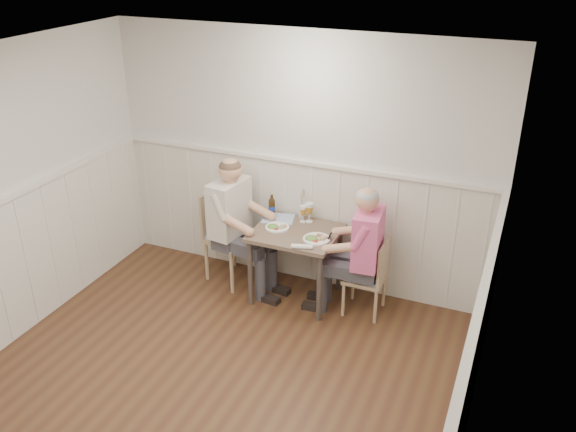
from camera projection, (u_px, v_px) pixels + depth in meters
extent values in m
plane|color=#47291B|center=(192.00, 412.00, 4.74)|extent=(4.50, 4.50, 0.00)
cube|color=silver|center=(300.00, 162.00, 6.06)|extent=(4.00, 0.04, 2.60)
cube|color=silver|center=(479.00, 337.00, 3.49)|extent=(0.04, 4.50, 2.60)
cube|color=white|center=(162.00, 81.00, 3.63)|extent=(4.00, 4.50, 0.02)
cube|color=beige|center=(299.00, 222.00, 6.33)|extent=(3.98, 0.03, 1.30)
cube|color=beige|center=(462.00, 422.00, 3.77)|extent=(0.03, 4.48, 1.30)
cube|color=silver|center=(299.00, 161.00, 6.02)|extent=(3.98, 0.06, 0.04)
cube|color=silver|center=(474.00, 333.00, 3.49)|extent=(0.06, 4.48, 0.04)
cube|color=brown|center=(296.00, 233.00, 5.92)|extent=(0.82, 0.70, 0.04)
cylinder|color=#3F3833|center=(250.00, 273.00, 5.95)|extent=(0.05, 0.05, 0.71)
cylinder|color=#3F3833|center=(275.00, 246.00, 6.45)|extent=(0.05, 0.05, 0.71)
cylinder|color=#3F3833|center=(319.00, 289.00, 5.70)|extent=(0.05, 0.05, 0.71)
cylinder|color=#3F3833|center=(339.00, 259.00, 6.20)|extent=(0.05, 0.05, 0.71)
cube|color=#9E866A|center=(365.00, 277.00, 5.84)|extent=(0.37, 0.37, 0.04)
cube|color=#5373C4|center=(365.00, 275.00, 5.83)|extent=(0.33, 0.33, 0.03)
cube|color=#9E866A|center=(383.00, 261.00, 5.69)|extent=(0.03, 0.37, 0.39)
cylinder|color=#9E866A|center=(375.00, 307.00, 5.74)|extent=(0.03, 0.03, 0.36)
cylinder|color=#9E866A|center=(343.00, 300.00, 5.85)|extent=(0.03, 0.03, 0.36)
cylinder|color=#9E866A|center=(384.00, 290.00, 6.00)|extent=(0.03, 0.03, 0.36)
cylinder|color=#9E866A|center=(353.00, 283.00, 6.11)|extent=(0.03, 0.03, 0.36)
cube|color=#9E866A|center=(232.00, 240.00, 6.35)|extent=(0.58, 0.58, 0.04)
cube|color=#5373C4|center=(232.00, 237.00, 6.33)|extent=(0.53, 0.53, 0.03)
cube|color=#9E866A|center=(218.00, 211.00, 6.36)|extent=(0.19, 0.44, 0.48)
cylinder|color=#9E866A|center=(234.00, 248.00, 6.70)|extent=(0.04, 0.04, 0.45)
cylinder|color=#9E866A|center=(259.00, 260.00, 6.46)|extent=(0.04, 0.04, 0.45)
cylinder|color=#9E866A|center=(207.00, 261.00, 6.44)|extent=(0.04, 0.04, 0.45)
cylinder|color=#9E866A|center=(232.00, 274.00, 6.20)|extent=(0.04, 0.04, 0.45)
cube|color=#3F3F47|center=(363.00, 293.00, 5.88)|extent=(0.46, 0.43, 0.44)
cube|color=#3F3F47|center=(344.00, 265.00, 5.81)|extent=(0.44, 0.39, 0.13)
cube|color=#D55793|center=(366.00, 238.00, 5.62)|extent=(0.27, 0.45, 0.54)
sphere|color=tan|center=(368.00, 199.00, 5.45)|extent=(0.21, 0.21, 0.21)
sphere|color=#A5A5A0|center=(369.00, 196.00, 5.44)|extent=(0.21, 0.21, 0.21)
cube|color=black|center=(329.00, 232.00, 5.71)|extent=(0.02, 0.07, 0.13)
cube|color=#3F3F47|center=(233.00, 264.00, 6.36)|extent=(0.51, 0.48, 0.47)
cube|color=#3F3F47|center=(249.00, 244.00, 6.13)|extent=(0.49, 0.43, 0.14)
cube|color=silver|center=(231.00, 208.00, 6.08)|extent=(0.31, 0.49, 0.57)
sphere|color=tan|center=(229.00, 170.00, 5.90)|extent=(0.23, 0.23, 0.23)
sphere|color=#4C3828|center=(229.00, 167.00, 5.89)|extent=(0.22, 0.22, 0.22)
cylinder|color=white|center=(317.00, 239.00, 5.74)|extent=(0.26, 0.26, 0.02)
ellipsoid|color=#3F722D|center=(312.00, 237.00, 5.71)|extent=(0.13, 0.11, 0.05)
sphere|color=tan|center=(323.00, 237.00, 5.71)|extent=(0.03, 0.03, 0.03)
cube|color=#914A40|center=(321.00, 235.00, 5.77)|extent=(0.08, 0.05, 0.01)
cylinder|color=white|center=(326.00, 236.00, 5.75)|extent=(0.05, 0.05, 0.03)
cylinder|color=white|center=(277.00, 227.00, 5.96)|extent=(0.24, 0.24, 0.02)
ellipsoid|color=#3F722D|center=(273.00, 225.00, 5.94)|extent=(0.12, 0.10, 0.04)
sphere|color=tan|center=(283.00, 226.00, 5.94)|extent=(0.03, 0.03, 0.03)
cylinder|color=silver|center=(309.00, 221.00, 6.09)|extent=(0.07, 0.07, 0.01)
cylinder|color=silver|center=(309.00, 217.00, 6.07)|extent=(0.01, 0.01, 0.09)
cone|color=#BB8423|center=(309.00, 210.00, 6.04)|extent=(0.08, 0.08, 0.08)
cylinder|color=silver|center=(309.00, 205.00, 6.01)|extent=(0.08, 0.08, 0.03)
cylinder|color=silver|center=(303.00, 221.00, 6.09)|extent=(0.06, 0.06, 0.01)
cylinder|color=silver|center=(303.00, 218.00, 6.07)|extent=(0.01, 0.01, 0.08)
cone|color=#BB8423|center=(303.00, 212.00, 6.04)|extent=(0.07, 0.07, 0.07)
cylinder|color=silver|center=(303.00, 207.00, 6.02)|extent=(0.07, 0.07, 0.03)
cylinder|color=#2F200E|center=(272.00, 209.00, 6.17)|extent=(0.07, 0.07, 0.17)
cone|color=#2F200E|center=(272.00, 199.00, 6.12)|extent=(0.07, 0.07, 0.04)
cylinder|color=#2F200E|center=(272.00, 196.00, 6.11)|extent=(0.03, 0.03, 0.03)
cylinder|color=#1734AF|center=(272.00, 208.00, 6.17)|extent=(0.07, 0.07, 0.05)
cylinder|color=white|center=(302.00, 247.00, 5.58)|extent=(0.20, 0.10, 0.04)
cylinder|color=silver|center=(301.00, 215.00, 6.15)|extent=(0.04, 0.04, 0.07)
cylinder|color=tan|center=(301.00, 204.00, 6.09)|extent=(0.02, 0.02, 0.23)
cone|color=tan|center=(301.00, 190.00, 6.03)|extent=(0.03, 0.03, 0.08)
cube|color=#5373C4|center=(278.00, 219.00, 6.15)|extent=(0.37, 0.32, 0.01)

